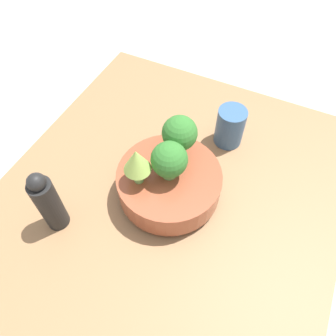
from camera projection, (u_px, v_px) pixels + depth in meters
The scene contains 8 objects.
ground_plane at pixel (162, 216), 0.72m from camera, with size 6.00×6.00×0.00m, color #ADA89E.
table at pixel (161, 212), 0.70m from camera, with size 0.87×0.71×0.04m.
bowl at pixel (168, 182), 0.67m from camera, with size 0.21×0.21×0.07m.
broccoli_floret_right at pixel (180, 134), 0.64m from camera, with size 0.07×0.07×0.09m.
romanesco_piece_far at pixel (138, 160), 0.59m from camera, with size 0.05×0.05×0.09m.
broccoli_floret_center at pixel (168, 160), 0.61m from camera, with size 0.07×0.07×0.08m.
cup at pixel (230, 127), 0.76m from camera, with size 0.07×0.07×0.10m.
pepper_mill at pixel (48, 202), 0.61m from camera, with size 0.04×0.04×0.16m.
Camera 1 is at (-0.30, -0.16, 0.64)m, focal length 35.00 mm.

